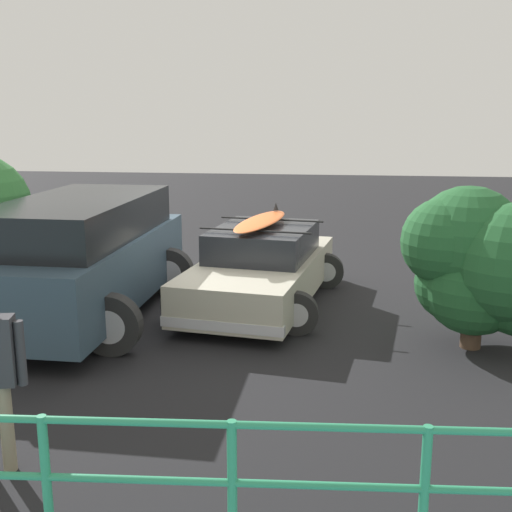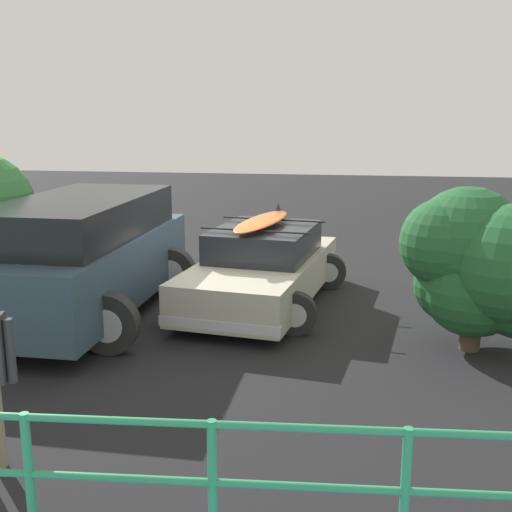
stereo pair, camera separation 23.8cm
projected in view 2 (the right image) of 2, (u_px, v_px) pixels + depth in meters
name	position (u px, v px, depth m)	size (l,w,h in m)	color
ground_plane	(219.00, 307.00, 10.43)	(44.00, 44.00, 0.02)	black
sedan_car	(262.00, 268.00, 10.47)	(2.72, 4.32, 1.54)	#B7B29E
suv_car	(83.00, 256.00, 9.74)	(2.81, 4.87, 1.85)	#334756
railing_fence	(308.00, 473.00, 4.42)	(9.37, 0.70, 1.05)	#2D9366
bush_near_left	(485.00, 267.00, 8.33)	(2.21, 1.88, 2.16)	#4C3828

